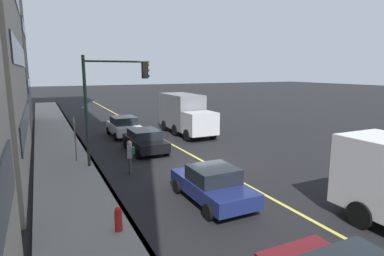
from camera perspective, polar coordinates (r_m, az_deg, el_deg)
The scene contains 12 objects.
ground at distance 17.69m, azimuth 2.91°, elevation -6.52°, with size 200.00×200.00×0.00m, color black.
sidewalk_slab at distance 15.68m, azimuth -21.05°, elevation -9.18°, with size 80.00×3.06×0.15m, color gray.
curb_edge at distance 15.84m, azimuth -15.77°, elevation -8.66°, with size 80.00×0.16×0.15m, color slate.
lane_stripe_center at distance 17.69m, azimuth 2.91°, elevation -6.50°, with size 80.00×0.16×0.01m, color #D8CC4C.
car_navy at distance 12.66m, azimuth 3.71°, elevation -10.08°, with size 4.15×2.01×1.43m.
car_white at distance 25.43m, azimuth -12.23°, elevation 0.33°, with size 4.09×2.10×1.58m.
car_black at distance 20.39m, azimuth -8.49°, elevation -2.20°, with size 4.22×2.04×1.42m.
truck_gray at distance 25.78m, azimuth -1.30°, elevation 2.64°, with size 6.70×2.41×3.21m.
pedestrian_with_backpack at distance 16.11m, azimuth -11.11°, elevation -4.71°, with size 0.45×0.45×1.71m.
traffic_light_mast at distance 17.26m, azimuth -14.48°, elevation 6.30°, with size 0.28×3.54×5.89m.
street_sign_post at distance 18.62m, azimuth -20.39°, elevation -1.35°, with size 0.60×0.08×2.64m.
fire_hydrant at distance 10.59m, azimuth -13.15°, elevation -16.07°, with size 0.24×0.24×0.94m.
Camera 1 is at (-14.81, 8.21, 5.13)m, focal length 29.54 mm.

